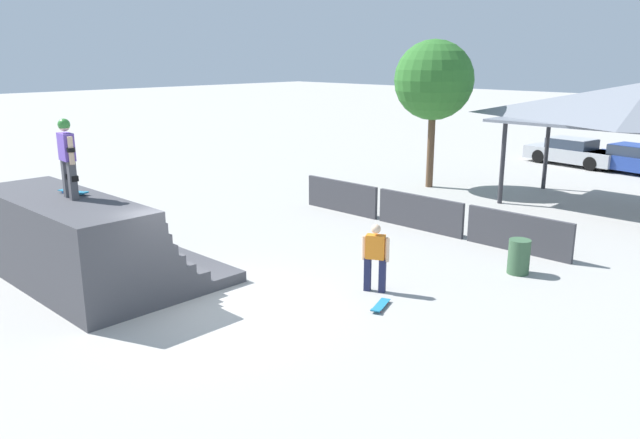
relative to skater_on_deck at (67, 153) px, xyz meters
name	(u,v)px	position (x,y,z in m)	size (l,w,h in m)	color
ground_plane	(210,309)	(3.25, 1.25, -3.08)	(160.00, 160.00, 0.00)	#A3A09B
quarter_pipe_ramp	(82,245)	(-0.22, 0.22, -2.18)	(5.52, 3.91, 2.07)	#424247
skater_on_deck	(67,153)	(0.00, 0.00, 0.00)	(0.75, 0.27, 1.76)	#4C4C51
skateboard_on_deck	(74,192)	(-0.36, 0.23, -0.95)	(0.86, 0.39, 0.09)	blue
bystander_walking	(375,254)	(5.08, 4.44, -2.21)	(0.60, 0.37, 1.56)	#1E2347
skateboard_on_ground	(380,306)	(5.78, 3.76, -3.02)	(0.46, 0.80, 0.09)	red
barrier_fence	(420,213)	(2.82, 9.36, -2.55)	(9.37, 0.12, 1.05)	#3D3D42
tree_far_back	(434,81)	(-0.58, 14.86, 1.10)	(3.07, 3.07, 5.73)	brown
trash_bin	(519,257)	(6.84, 7.77, -2.65)	(0.52, 0.52, 0.85)	#385B3D
parked_car_silver	(573,152)	(1.44, 23.91, -2.47)	(4.60, 2.29, 1.27)	#A8AAAF
parked_car_blue	(637,160)	(4.44, 23.64, -2.47)	(4.57, 2.43, 1.27)	navy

